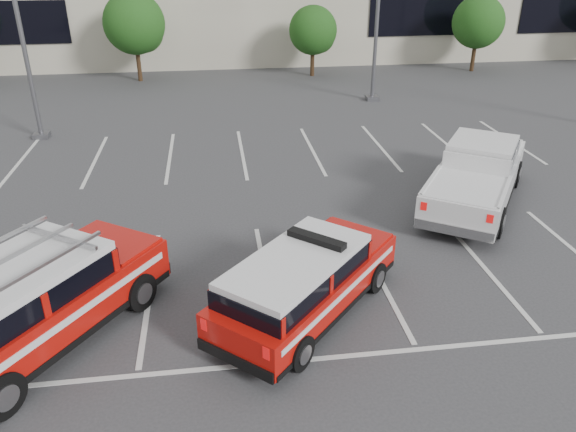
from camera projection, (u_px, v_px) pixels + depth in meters
name	position (u px, v px, depth m)	size (l,w,h in m)	color
ground	(266.00, 282.00, 13.28)	(120.00, 120.00, 0.00)	#363639
stall_markings	(251.00, 202.00, 17.27)	(23.00, 15.00, 0.01)	silver
tree_mid_left	(136.00, 25.00, 30.92)	(3.37, 3.37, 4.85)	#3F2B19
tree_mid_right	(314.00, 32.00, 32.38)	(2.77, 2.77, 3.99)	#3F2B19
tree_right	(479.00, 24.00, 33.49)	(3.07, 3.07, 4.42)	#3F2B19
light_pole_left	(15.00, 3.00, 20.67)	(0.90, 0.60, 10.24)	#59595E
fire_chief_suv	(305.00, 286.00, 11.82)	(4.62, 4.85, 1.73)	#B10E08
white_pickup	(476.00, 180.00, 16.96)	(5.14, 6.19, 1.86)	silver
ladder_suv	(34.00, 308.00, 10.89)	(4.84, 5.64, 2.13)	#B10E08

